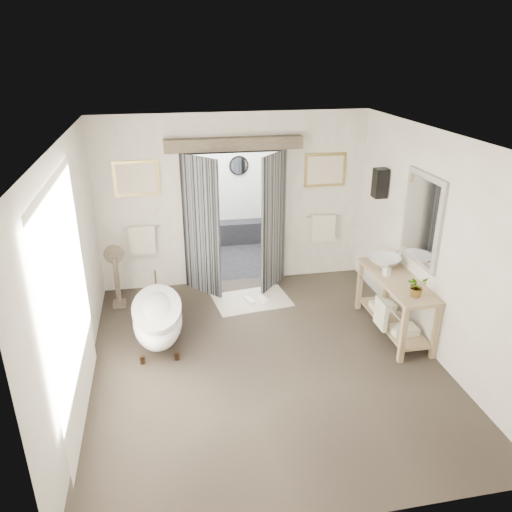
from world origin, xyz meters
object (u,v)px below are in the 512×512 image
object	(u,v)px
clawfoot_tub	(158,317)
vanity	(394,301)
rug	(252,300)
basin	(384,262)

from	to	relation	value
clawfoot_tub	vanity	bearing A→B (deg)	-7.13
rug	basin	xyz separation A→B (m)	(1.80, -0.91, 0.93)
rug	basin	bearing A→B (deg)	-26.93
rug	vanity	bearing A→B (deg)	-36.13
clawfoot_tub	rug	bearing A→B (deg)	31.04
clawfoot_tub	basin	bearing A→B (deg)	-0.15
clawfoot_tub	vanity	xyz separation A→B (m)	(3.32, -0.41, 0.14)
basin	rug	bearing A→B (deg)	142.66
rug	basin	distance (m)	2.22
vanity	rug	world-z (taller)	vanity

